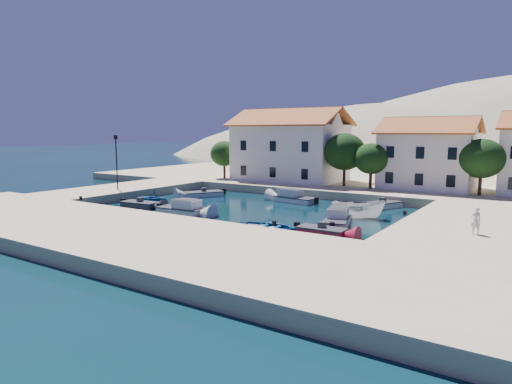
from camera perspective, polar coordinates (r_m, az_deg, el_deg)
ground at (r=37.10m, az=-9.03°, el=-4.45°), size 400.00×400.00×0.00m
quay_south at (r=32.94m, az=-16.14°, el=-5.31°), size 52.00×12.00×1.00m
quay_east at (r=37.59m, az=26.64°, el=-4.24°), size 11.00×20.00×1.00m
quay_west at (r=57.43m, az=-16.30°, el=0.13°), size 8.00×20.00×1.00m
quay_north at (r=68.88m, az=14.16°, el=1.41°), size 80.00×36.00×1.00m
building_left at (r=62.68m, az=4.28°, el=6.01°), size 14.70×9.45×9.70m
building_mid at (r=57.13m, az=20.79°, el=4.66°), size 10.50×8.40×8.30m
trees at (r=55.93m, az=12.44°, el=4.53°), size 37.30×5.30×6.45m
lamppost at (r=54.63m, az=-17.05°, el=4.21°), size 0.35×0.25×6.22m
bollards at (r=38.09m, az=-2.01°, el=-2.28°), size 29.36×9.56×0.30m
motorboat_grey_sw at (r=47.56m, az=-14.28°, el=-1.56°), size 4.03×2.11×1.25m
cabin_cruiser_south at (r=43.17m, az=-9.32°, el=-2.10°), size 4.73×2.23×1.60m
rowboat_south at (r=35.30m, az=1.34°, el=-4.98°), size 5.59×4.49×1.03m
motorboat_red_se at (r=34.24m, az=8.24°, el=-4.95°), size 3.60×1.62×1.25m
cabin_cruiser_east at (r=37.99m, az=10.09°, el=-3.45°), size 2.99×4.86×1.60m
boat_east at (r=41.63m, az=12.63°, el=-3.22°), size 4.98×3.31×1.80m
motorboat_white_ne at (r=47.70m, az=15.55°, el=-1.58°), size 3.25×4.36×1.25m
rowboat_west at (r=49.62m, az=-12.72°, el=-1.48°), size 3.62×3.25×1.71m
motorboat_white_west at (r=54.16m, az=-6.55°, el=-0.27°), size 3.90×4.82×1.25m
cabin_cruiser_north at (r=49.60m, az=4.90°, el=-0.77°), size 4.90×2.55×1.60m
pedestrian at (r=33.12m, az=25.78°, el=-3.25°), size 0.78×0.71×1.79m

